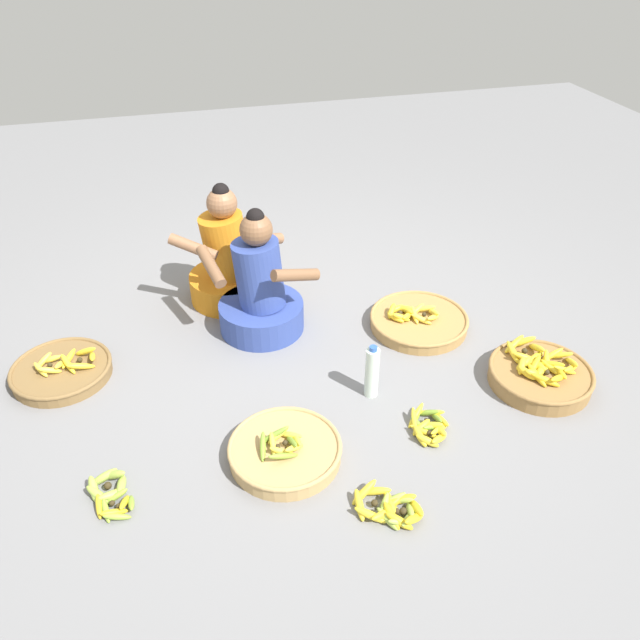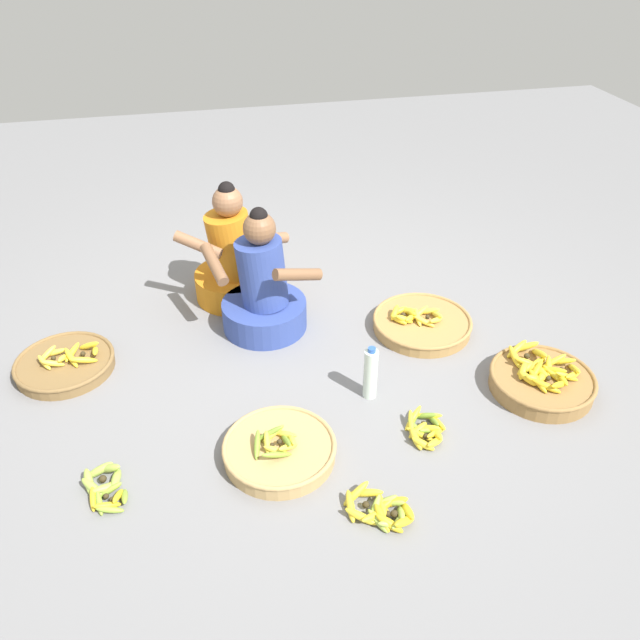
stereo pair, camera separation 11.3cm
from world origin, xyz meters
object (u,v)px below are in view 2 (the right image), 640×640
Objects in this scene: vendor_woman_front at (263,292)px; loose_bananas_back_right at (105,486)px; water_bottle at (370,373)px; banana_basket_near_vendor at (542,380)px; vendor_woman_behind at (233,262)px; banana_basket_mid_left at (279,449)px; loose_bananas_back_left at (425,429)px; loose_bananas_front_right at (382,510)px; banana_basket_front_center at (422,323)px; banana_basket_back_center at (65,363)px.

loose_bananas_back_right is at bearing -128.79° from vendor_woman_front.
loose_bananas_back_right is at bearing -165.04° from water_bottle.
vendor_woman_behind is at bearing 139.29° from banana_basket_near_vendor.
vendor_woman_behind is at bearing 91.73° from banana_basket_mid_left.
loose_bananas_front_right is at bearing -129.92° from loose_bananas_back_left.
vendor_woman_behind is at bearing 149.55° from banana_basket_front_center.
banana_basket_back_center is at bearing 137.04° from loose_bananas_front_right.
banana_basket_near_vendor is at bearing -16.20° from banana_basket_back_center.
banana_basket_back_center is 2.04m from loose_bananas_back_left.
water_bottle reaches higher than loose_bananas_front_right.
loose_bananas_front_right is (1.19, -0.40, 0.00)m from loose_bananas_back_right.
banana_basket_front_center is (1.08, -0.64, -0.21)m from vendor_woman_behind.
vendor_woman_front is 2.64× the size of loose_bananas_back_right.
banana_basket_mid_left is 1.80× the size of loose_bananas_back_right.
banana_basket_mid_left is 0.74m from loose_bananas_back_left.
loose_bananas_back_left is at bearing -0.24° from banana_basket_mid_left.
banana_basket_mid_left reaches higher than banana_basket_back_center.
loose_bananas_back_left is at bearing -59.50° from vendor_woman_front.
vendor_woman_behind is 1.70m from loose_bananas_back_left.
loose_bananas_front_right is at bearing -150.77° from banana_basket_near_vendor.
vendor_woman_behind is at bearing 28.84° from banana_basket_back_center.
vendor_woman_behind reaches higher than banana_basket_mid_left.
banana_basket_back_center is at bearing -151.16° from vendor_woman_behind.
banana_basket_back_center is at bearing 105.50° from loose_bananas_back_right.
vendor_woman_behind is 2.56× the size of loose_bananas_front_right.
banana_basket_back_center is at bearing 152.99° from loose_bananas_back_left.
vendor_woman_front is 1.12m from banana_basket_mid_left.
loose_bananas_back_right is (0.26, -0.95, -0.02)m from banana_basket_back_center.
vendor_woman_front is at bearing 120.84° from water_bottle.
vendor_woman_front is 1.46× the size of banana_basket_mid_left.
banana_basket_near_vendor is 1.76× the size of water_bottle.
banana_basket_back_center is at bearing 160.04° from water_bottle.
loose_bananas_back_right is 1.26m from loose_bananas_front_right.
banana_basket_mid_left is at bearing -88.27° from vendor_woman_behind.
water_bottle is at bearing -59.16° from vendor_woman_front.
water_bottle is (-0.93, 0.15, 0.09)m from banana_basket_near_vendor.
vendor_woman_front reaches higher than loose_bananas_front_right.
loose_bananas_back_left is (-0.74, -0.18, -0.03)m from banana_basket_near_vendor.
banana_basket_near_vendor is 0.76m from loose_bananas_back_left.
vendor_woman_behind is 1.27m from banana_basket_front_center.
water_bottle is at bearing -62.87° from vendor_woman_behind.
loose_bananas_back_right is (-0.81, -0.03, -0.02)m from banana_basket_mid_left.
banana_basket_near_vendor is 0.93× the size of banana_basket_front_center.
vendor_woman_front is 0.99× the size of vendor_woman_behind.
vendor_woman_behind reaches higher than banana_basket_front_center.
banana_basket_near_vendor reaches higher than banana_basket_front_center.
loose_bananas_back_left is (1.55, 0.03, -0.00)m from loose_bananas_back_right.
loose_bananas_back_left is at bearing -166.00° from banana_basket_near_vendor.
vendor_woman_front is 1.00m from banana_basket_front_center.
vendor_woman_front is 0.42m from vendor_woman_behind.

